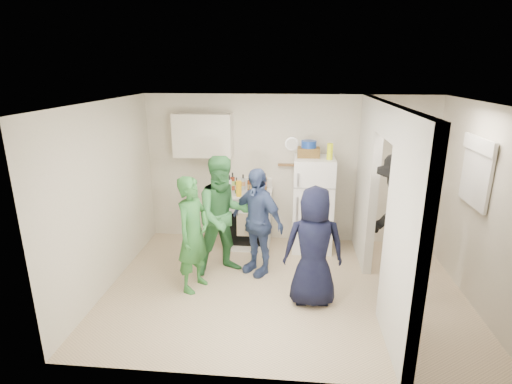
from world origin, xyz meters
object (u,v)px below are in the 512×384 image
person_green_left (193,234)px  person_green_center (224,216)px  stove (248,219)px  person_navy (314,247)px  blue_bowl (309,144)px  person_denim (257,222)px  wicker_basket (308,152)px  fridge (313,204)px  person_nook (399,226)px  yellow_cup_stack_top (330,151)px

person_green_left → person_green_center: bearing=-12.3°
stove → person_green_center: (-0.23, -0.96, 0.41)m
person_green_center → person_navy: person_green_center is taller
blue_bowl → person_denim: bearing=-127.8°
person_denim → wicker_basket: bearing=89.4°
blue_bowl → person_green_left: (-1.53, -1.48, -0.96)m
stove → person_green_left: (-0.57, -1.46, 0.32)m
stove → person_denim: person_denim is taller
person_navy → fridge: bearing=-95.2°
fridge → person_nook: bearing=-51.2°
yellow_cup_stack_top → person_nook: bearing=-55.5°
person_navy → yellow_cup_stack_top: bearing=-103.4°
stove → yellow_cup_stack_top: yellow_cup_stack_top is taller
person_denim → blue_bowl: bearing=89.4°
person_green_center → person_denim: person_green_center is taller
stove → yellow_cup_stack_top: bearing=-5.8°
stove → fridge: fridge is taller
fridge → person_nook: (1.04, -1.29, 0.18)m
blue_bowl → person_denim: (-0.73, -0.94, -0.96)m
wicker_basket → person_navy: size_ratio=0.23×
person_green_left → person_nook: 2.68m
yellow_cup_stack_top → person_green_left: bearing=-144.3°
wicker_basket → person_denim: bearing=-127.8°
fridge → person_nook: size_ratio=0.81×
stove → person_denim: bearing=-75.7°
blue_bowl → person_nook: person_nook is taller
stove → person_navy: 1.98m
person_green_left → person_navy: size_ratio=1.02×
person_green_left → person_navy: person_green_left is taller
wicker_basket → person_green_left: size_ratio=0.22×
stove → wicker_basket: bearing=1.2°
person_green_center → person_nook: (2.34, -0.35, 0.08)m
blue_bowl → person_green_center: 1.78m
person_navy → person_nook: person_nook is taller
yellow_cup_stack_top → person_green_left: yellow_cup_stack_top is taller
fridge → person_denim: (-0.83, -0.89, 0.02)m
person_green_center → person_denim: (0.47, 0.04, -0.08)m
person_green_center → person_navy: size_ratio=1.13×
person_denim → person_navy: size_ratio=1.02×
stove → person_green_center: 1.07m
fridge → yellow_cup_stack_top: (0.22, -0.10, 0.90)m
fridge → wicker_basket: size_ratio=4.42×
blue_bowl → stove: bearing=-178.8°
stove → wicker_basket: 1.51m
person_navy → person_nook: (1.09, 0.35, 0.18)m
stove → person_green_left: 1.60m
stove → person_nook: bearing=-32.1°
blue_bowl → person_nook: (1.14, -1.34, -0.79)m
person_green_left → person_denim: 0.96m
person_green_left → person_green_center: 0.60m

